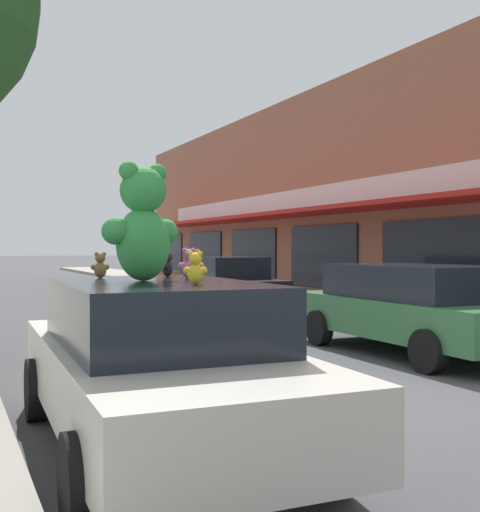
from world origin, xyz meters
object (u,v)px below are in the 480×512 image
teddy_bear_black (167,264)px  parked_car_far_right (227,283)px  teddy_bear_yellow (195,268)px  teddy_bear_orange (194,264)px  teddy_bear_giant (143,224)px  teddy_bear_brown (100,265)px  parked_car_far_center (413,306)px  teddy_bear_pink (189,264)px  plush_art_car (158,361)px

teddy_bear_black → parked_car_far_right: size_ratio=0.06×
teddy_bear_yellow → parked_car_far_right: bearing=-86.4°
teddy_bear_orange → parked_car_far_right: (4.64, 9.81, -0.79)m
teddy_bear_giant → teddy_bear_yellow: size_ratio=3.92×
parked_car_far_right → teddy_bear_brown: bearing=-119.9°
teddy_bear_giant → parked_car_far_center: size_ratio=0.23×
teddy_bear_giant → parked_car_far_center: teddy_bear_giant is taller
teddy_bear_orange → teddy_bear_pink: teddy_bear_pink is taller
teddy_bear_giant → teddy_bear_black: size_ratio=4.03×
teddy_bear_pink → plush_art_car: bearing=71.8°
plush_art_car → parked_car_far_right: 11.56m
teddy_bear_giant → teddy_bear_yellow: bearing=89.3°
teddy_bear_giant → parked_car_far_center: (5.24, 2.76, -1.14)m
teddy_bear_brown → teddy_bear_black: 0.65m
teddy_bear_pink → teddy_bear_black: 0.47m
teddy_bear_yellow → teddy_bear_brown: bearing=-44.6°
plush_art_car → teddy_bear_black: bearing=68.5°
plush_art_car → teddy_bear_giant: 1.18m
teddy_bear_orange → parked_car_far_center: (4.64, 2.42, -0.78)m
teddy_bear_brown → teddy_bear_pink: size_ratio=0.86×
plush_art_car → teddy_bear_giant: bearing=111.5°
teddy_bear_giant → teddy_bear_pink: size_ratio=3.58×
teddy_bear_brown → parked_car_far_center: size_ratio=0.06×
teddy_bear_brown → parked_car_far_center: 5.89m
teddy_bear_giant → teddy_bear_black: 0.86m
teddy_bear_giant → parked_car_far_right: (5.24, 10.15, -1.15)m
teddy_bear_giant → teddy_bear_yellow: 0.83m
teddy_bear_pink → teddy_bear_black: size_ratio=1.13×
teddy_bear_orange → parked_car_far_center: bearing=-125.0°
teddy_bear_black → parked_car_far_center: bearing=140.5°
teddy_bear_giant → teddy_bear_brown: teddy_bear_giant is taller
teddy_bear_giant → teddy_bear_pink: 0.62m
teddy_bear_brown → parked_car_far_right: teddy_bear_brown is taller
teddy_bear_brown → teddy_bear_yellow: (0.43, -1.39, 0.01)m
plush_art_car → parked_car_far_center: size_ratio=0.99×
teddy_bear_yellow → teddy_bear_black: teddy_bear_yellow is taller
plush_art_car → teddy_bear_black: (0.36, 0.84, 0.79)m
parked_car_far_center → teddy_bear_yellow: bearing=-145.3°
teddy_bear_yellow → teddy_bear_orange: bearing=-81.7°
teddy_bear_yellow → parked_car_far_center: bearing=-116.9°
teddy_bear_orange → teddy_bear_brown: teddy_bear_orange is taller
parked_car_far_center → teddy_bear_orange: bearing=-152.5°
parked_car_far_center → plush_art_car: bearing=-150.2°
teddy_bear_black → teddy_bear_pink: bearing=32.9°
teddy_bear_brown → parked_car_far_center: (5.46, 2.09, -0.77)m
teddy_bear_brown → parked_car_far_right: (5.46, 9.48, -0.78)m
teddy_bear_brown → teddy_bear_giant: bearing=109.1°
parked_car_far_right → teddy_bear_yellow: bearing=-114.8°
teddy_bear_pink → parked_car_far_right: size_ratio=0.07×
plush_art_car → teddy_bear_brown: 1.20m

